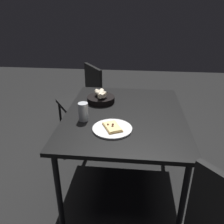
{
  "coord_description": "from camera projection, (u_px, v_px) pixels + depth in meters",
  "views": [
    {
      "loc": [
        -1.67,
        -0.07,
        1.55
      ],
      "look_at": [
        -0.03,
        0.1,
        0.76
      ],
      "focal_mm": 37.0,
      "sensor_mm": 36.0,
      "label": 1
    }
  ],
  "objects": [
    {
      "name": "beer_glass",
      "position": [
        83.0,
        113.0,
        1.72
      ],
      "size": [
        0.07,
        0.07,
        0.14
      ],
      "color": "silver",
      "rests_on": "dining_table"
    },
    {
      "name": "ground",
      "position": [
        123.0,
        184.0,
        2.17
      ],
      "size": [
        8.0,
        8.0,
        0.0
      ],
      "primitive_type": "plane",
      "color": "black"
    },
    {
      "name": "pizza_plate",
      "position": [
        112.0,
        128.0,
        1.62
      ],
      "size": [
        0.28,
        0.28,
        0.04
      ],
      "color": "white",
      "rests_on": "dining_table"
    },
    {
      "name": "bread_basket",
      "position": [
        101.0,
        98.0,
        2.05
      ],
      "size": [
        0.24,
        0.24,
        0.11
      ],
      "color": "black",
      "rests_on": "dining_table"
    },
    {
      "name": "dining_table",
      "position": [
        125.0,
        120.0,
        1.88
      ],
      "size": [
        1.19,
        0.95,
        0.74
      ],
      "color": "black",
      "rests_on": "ground"
    },
    {
      "name": "chair_far",
      "position": [
        85.0,
        97.0,
        2.8
      ],
      "size": [
        0.61,
        0.61,
        0.87
      ],
      "color": "black",
      "rests_on": "ground"
    }
  ]
}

